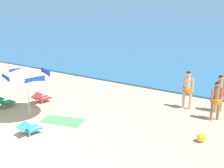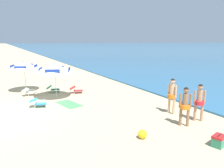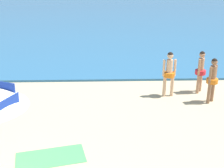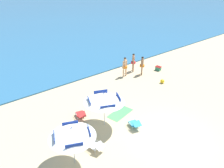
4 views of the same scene
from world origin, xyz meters
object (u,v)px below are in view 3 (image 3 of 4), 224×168
object	(u,v)px
person_standing_near_shore	(213,77)
person_standing_beside	(169,71)
person_wading_in	(201,69)
beach_towel	(51,157)

from	to	relation	value
person_standing_near_shore	person_standing_beside	size ratio (longest dim) A/B	0.96
person_wading_in	beach_towel	size ratio (longest dim) A/B	0.95
person_standing_near_shore	person_wading_in	xyz separation A→B (m)	(-0.12, 1.02, 0.00)
beach_towel	person_standing_beside	bearing A→B (deg)	46.07
person_standing_beside	beach_towel	distance (m)	5.82
person_standing_near_shore	person_standing_beside	bearing A→B (deg)	155.70
person_standing_near_shore	person_wading_in	distance (m)	1.03
person_standing_beside	beach_towel	xyz separation A→B (m)	(-3.98, -4.13, -1.03)
person_standing_beside	beach_towel	bearing A→B (deg)	-133.93
person_standing_beside	beach_towel	size ratio (longest dim) A/B	0.99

